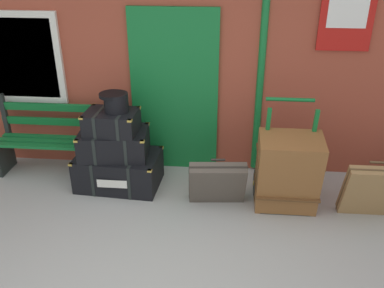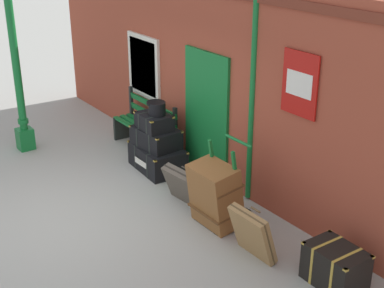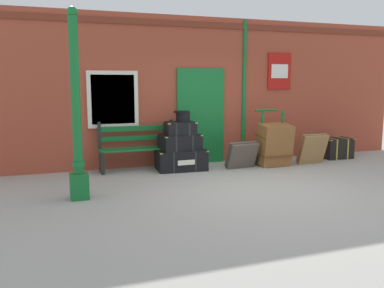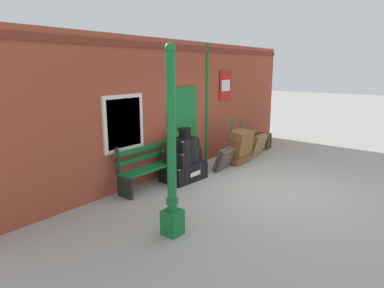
{
  "view_description": "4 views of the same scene",
  "coord_description": "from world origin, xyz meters",
  "views": [
    {
      "loc": [
        0.67,
        -2.51,
        2.79
      ],
      "look_at": [
        0.28,
        1.68,
        0.71
      ],
      "focal_mm": 38.8,
      "sensor_mm": 36.0,
      "label": 1
    },
    {
      "loc": [
        6.67,
        -2.61,
        4.05
      ],
      "look_at": [
        0.43,
        1.83,
        0.85
      ],
      "focal_mm": 51.58,
      "sensor_mm": 36.0,
      "label": 2
    },
    {
      "loc": [
        -3.32,
        -6.19,
        1.81
      ],
      "look_at": [
        -0.52,
        1.56,
        0.58
      ],
      "focal_mm": 39.07,
      "sensor_mm": 36.0,
      "label": 3
    },
    {
      "loc": [
        -6.53,
        -2.87,
        2.55
      ],
      "look_at": [
        -0.3,
        1.91,
        0.79
      ],
      "focal_mm": 31.81,
      "sensor_mm": 36.0,
      "label": 4
    }
  ],
  "objects": [
    {
      "name": "suitcase_charcoal",
      "position": [
        2.27,
        1.46,
        0.34
      ],
      "size": [
        0.64,
        0.34,
        0.69
      ],
      "color": "olive",
      "rests_on": "ground"
    },
    {
      "name": "porters_trolley",
      "position": [
        1.37,
        1.74,
        0.27
      ],
      "size": [
        0.71,
        0.57,
        1.2
      ],
      "color": "black",
      "rests_on": "ground"
    },
    {
      "name": "platform_bench",
      "position": [
        -1.49,
        2.16,
        0.44
      ],
      "size": [
        1.6,
        0.43,
        1.01
      ],
      "color": "#146B2D",
      "rests_on": "ground"
    },
    {
      "name": "steamer_trunk_top",
      "position": [
        -0.68,
        1.85,
        0.87
      ],
      "size": [
        0.63,
        0.48,
        0.27
      ],
      "color": "black",
      "rests_on": "steamer_trunk_middle"
    },
    {
      "name": "brick_facade",
      "position": [
        -0.01,
        2.6,
        1.6
      ],
      "size": [
        10.4,
        0.35,
        3.2
      ],
      "color": "#9E422D",
      "rests_on": "ground"
    },
    {
      "name": "steamer_trunk_base",
      "position": [
        -0.65,
        1.88,
        0.21
      ],
      "size": [
        1.05,
        0.72,
        0.43
      ],
      "color": "black",
      "rests_on": "ground"
    },
    {
      "name": "round_hatbox",
      "position": [
        -0.61,
        1.87,
        1.12
      ],
      "size": [
        0.33,
        0.3,
        0.22
      ],
      "color": "black",
      "rests_on": "steamer_trunk_top"
    },
    {
      "name": "suitcase_tan",
      "position": [
        0.59,
        1.56,
        0.29
      ],
      "size": [
        0.67,
        0.4,
        0.58
      ],
      "color": "#51473D",
      "rests_on": "ground"
    },
    {
      "name": "steamer_trunk_middle",
      "position": [
        -0.68,
        1.88,
        0.58
      ],
      "size": [
        0.85,
        0.61,
        0.33
      ],
      "color": "black",
      "rests_on": "steamer_trunk_base"
    },
    {
      "name": "large_brown_trunk",
      "position": [
        1.37,
        1.56,
        0.47
      ],
      "size": [
        0.7,
        0.55,
        0.93
      ],
      "color": "brown",
      "rests_on": "ground"
    }
  ]
}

